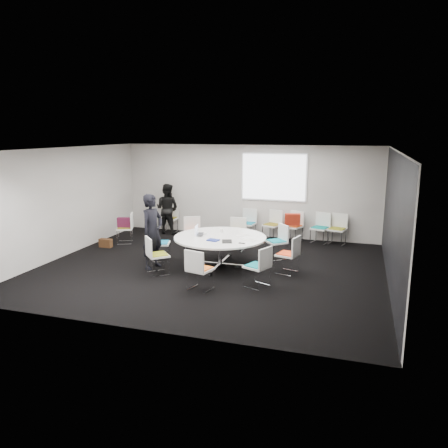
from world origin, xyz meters
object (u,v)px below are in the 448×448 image
(chair_ring_c, at_px, (236,240))
(chair_back_e, at_px, (337,235))
(chair_ring_e, at_px, (160,250))
(chair_back_a, at_px, (247,229))
(chair_person_back, at_px, (170,224))
(chair_ring_b, at_px, (276,248))
(laptop, at_px, (202,234))
(chair_ring_d, at_px, (193,239))
(chair_back_c, at_px, (293,232))
(chair_ring_f, at_px, (158,262))
(cup, at_px, (222,231))
(chair_ring_a, at_px, (288,262))
(chair_ring_g, at_px, (200,277))
(chair_ring_h, at_px, (258,274))
(chair_spare_left, at_px, (126,234))
(brown_bag, at_px, (106,243))
(chair_back_d, at_px, (320,234))
(person_back, at_px, (167,209))
(conference_table, at_px, (220,244))
(maroon_bag, at_px, (124,222))
(person_main, at_px, (152,231))
(chair_back_b, at_px, (272,231))

(chair_ring_c, xyz_separation_m, chair_back_e, (2.60, 1.46, 0.00))
(chair_ring_e, relative_size, chair_back_a, 1.00)
(chair_person_back, bearing_deg, chair_ring_b, 150.65)
(chair_person_back, relative_size, laptop, 2.39)
(chair_ring_d, height_order, chair_back_c, same)
(chair_ring_f, relative_size, cup, 9.78)
(chair_ring_a, xyz_separation_m, chair_ring_g, (-1.54, -1.63, 0.00))
(chair_ring_h, xyz_separation_m, chair_person_back, (-3.86, 4.12, 0.00))
(chair_ring_c, relative_size, chair_spare_left, 1.00)
(chair_ring_f, distance_m, brown_bag, 2.98)
(chair_back_d, height_order, laptop, chair_back_d)
(chair_back_c, relative_size, person_back, 0.55)
(chair_ring_d, height_order, chair_ring_h, same)
(chair_ring_d, bearing_deg, chair_ring_c, 165.80)
(chair_spare_left, bearing_deg, conference_table, -134.11)
(chair_ring_e, xyz_separation_m, chair_back_e, (4.16, 2.96, 0.00))
(chair_ring_d, relative_size, maroon_bag, 2.20)
(chair_ring_a, distance_m, person_main, 3.24)
(chair_ring_d, xyz_separation_m, chair_ring_f, (0.03, -2.27, 0.00))
(chair_ring_b, height_order, person_back, person_back)
(chair_ring_g, xyz_separation_m, chair_back_e, (2.46, 4.65, 0.00))
(laptop, bearing_deg, person_main, 105.34)
(chair_ring_f, bearing_deg, cup, 100.71)
(chair_ring_h, relative_size, maroon_bag, 2.20)
(chair_ring_d, relative_size, chair_back_c, 1.00)
(conference_table, relative_size, person_main, 1.24)
(chair_ring_f, distance_m, chair_ring_g, 1.45)
(chair_ring_c, height_order, person_main, person_main)
(cup, bearing_deg, chair_ring_c, 85.90)
(chair_ring_e, xyz_separation_m, maroon_bag, (-1.73, 1.27, 0.34))
(chair_ring_d, xyz_separation_m, chair_ring_e, (-0.38, -1.27, 0.00))
(chair_ring_b, height_order, chair_back_d, same)
(chair_back_c, bearing_deg, chair_spare_left, 42.81)
(chair_ring_a, relative_size, chair_back_c, 1.00)
(chair_ring_d, bearing_deg, chair_back_b, -163.28)
(chair_ring_h, bearing_deg, chair_spare_left, 84.70)
(chair_ring_e, xyz_separation_m, chair_back_a, (1.51, 2.95, 0.00))
(person_main, height_order, cup, person_main)
(chair_ring_c, height_order, chair_back_c, same)
(chair_ring_d, bearing_deg, conference_table, 108.35)
(person_main, bearing_deg, chair_ring_c, -19.95)
(chair_ring_a, distance_m, laptop, 2.17)
(chair_ring_c, height_order, chair_back_d, same)
(chair_ring_c, relative_size, chair_ring_h, 1.00)
(chair_ring_e, bearing_deg, chair_ring_a, 70.96)
(brown_bag, bearing_deg, conference_table, -10.78)
(chair_ring_a, bearing_deg, maroon_bag, 89.88)
(chair_ring_c, xyz_separation_m, person_back, (-2.64, 1.31, 0.52))
(chair_back_b, height_order, laptop, chair_back_b)
(chair_back_a, bearing_deg, chair_ring_f, 81.27)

